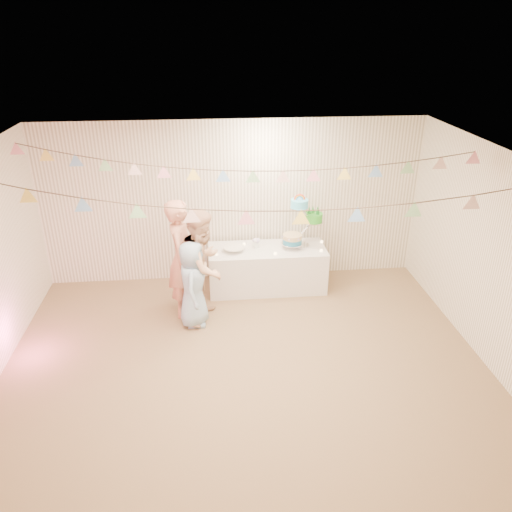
{
  "coord_description": "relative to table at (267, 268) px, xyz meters",
  "views": [
    {
      "loc": [
        -0.37,
        -5.01,
        3.92
      ],
      "look_at": [
        0.2,
        0.8,
        1.15
      ],
      "focal_mm": 35.0,
      "sensor_mm": 36.0,
      "label": 1
    }
  ],
  "objects": [
    {
      "name": "floor",
      "position": [
        -0.49,
        -2.03,
        -0.34
      ],
      "size": [
        6.0,
        6.0,
        0.0
      ],
      "primitive_type": "plane",
      "color": "brown",
      "rests_on": "ground"
    },
    {
      "name": "ceiling",
      "position": [
        -0.49,
        -2.03,
        2.26
      ],
      "size": [
        6.0,
        6.0,
        0.0
      ],
      "primitive_type": "plane",
      "color": "silver",
      "rests_on": "ground"
    },
    {
      "name": "back_wall",
      "position": [
        -0.49,
        0.47,
        0.96
      ],
      "size": [
        6.0,
        6.0,
        0.0
      ],
      "primitive_type": "plane",
      "color": "white",
      "rests_on": "ground"
    },
    {
      "name": "front_wall",
      "position": [
        -0.49,
        -4.53,
        0.96
      ],
      "size": [
        6.0,
        6.0,
        0.0
      ],
      "primitive_type": "plane",
      "color": "white",
      "rests_on": "ground"
    },
    {
      "name": "right_wall",
      "position": [
        2.51,
        -2.03,
        0.96
      ],
      "size": [
        5.0,
        5.0,
        0.0
      ],
      "primitive_type": "plane",
      "color": "white",
      "rests_on": "ground"
    },
    {
      "name": "table",
      "position": [
        0.0,
        0.0,
        0.0
      ],
      "size": [
        1.83,
        0.73,
        0.69
      ],
      "primitive_type": "cube",
      "color": "silver",
      "rests_on": "floor"
    },
    {
      "name": "cake_stand",
      "position": [
        0.55,
        0.05,
        0.81
      ],
      "size": [
        0.72,
        0.43,
        0.81
      ],
      "primitive_type": null,
      "color": "silver",
      "rests_on": "table"
    },
    {
      "name": "cake_bottom",
      "position": [
        0.4,
        -0.01,
        0.49
      ],
      "size": [
        0.31,
        0.31,
        0.15
      ],
      "primitive_type": null,
      "color": "teal",
      "rests_on": "cake_stand"
    },
    {
      "name": "cake_middle",
      "position": [
        0.73,
        0.14,
        0.76
      ],
      "size": [
        0.27,
        0.27,
        0.22
      ],
      "primitive_type": null,
      "color": "green",
      "rests_on": "cake_stand"
    },
    {
      "name": "cake_top_tier",
      "position": [
        0.49,
        0.02,
        1.03
      ],
      "size": [
        0.25,
        0.25,
        0.19
      ],
      "primitive_type": null,
      "color": "#51D1FE",
      "rests_on": "cake_stand"
    },
    {
      "name": "platter",
      "position": [
        -0.52,
        -0.05,
        0.42
      ],
      "size": [
        0.33,
        0.33,
        0.02
      ],
      "primitive_type": "cylinder",
      "color": "white",
      "rests_on": "table"
    },
    {
      "name": "posy",
      "position": [
        -0.16,
        0.05,
        0.49
      ],
      "size": [
        0.14,
        0.14,
        0.16
      ],
      "primitive_type": null,
      "color": "white",
      "rests_on": "table"
    },
    {
      "name": "person_adult_a",
      "position": [
        -1.28,
        -0.62,
        0.53
      ],
      "size": [
        0.49,
        0.68,
        1.74
      ],
      "primitive_type": "imported",
      "rotation": [
        0.0,
        0.0,
        1.44
      ],
      "color": "tan",
      "rests_on": "floor"
    },
    {
      "name": "person_adult_b",
      "position": [
        -0.99,
        -0.78,
        0.48
      ],
      "size": [
        0.9,
        0.99,
        1.65
      ],
      "primitive_type": "imported",
      "rotation": [
        0.0,
        0.0,
        1.15
      ],
      "color": "#D8A884",
      "rests_on": "floor"
    },
    {
      "name": "person_child",
      "position": [
        -1.14,
        -0.94,
        0.29
      ],
      "size": [
        0.46,
        0.65,
        1.26
      ],
      "primitive_type": "imported",
      "rotation": [
        0.0,
        0.0,
        1.47
      ],
      "color": "#98B8D7",
      "rests_on": "floor"
    },
    {
      "name": "bunting_back",
      "position": [
        -0.49,
        -0.93,
        2.01
      ],
      "size": [
        5.6,
        1.1,
        0.4
      ],
      "primitive_type": null,
      "color": "pink",
      "rests_on": "ceiling"
    },
    {
      "name": "bunting_front",
      "position": [
        -0.49,
        -2.23,
        1.98
      ],
      "size": [
        5.6,
        0.9,
        0.36
      ],
      "primitive_type": null,
      "color": "#72A5E5",
      "rests_on": "ceiling"
    },
    {
      "name": "tealight_0",
      "position": [
        -0.8,
        -0.15,
        0.36
      ],
      "size": [
        0.04,
        0.04,
        0.03
      ],
      "primitive_type": "cylinder",
      "color": "#FFD88C",
      "rests_on": "table"
    },
    {
      "name": "tealight_1",
      "position": [
        -0.35,
        0.18,
        0.36
      ],
      "size": [
        0.04,
        0.04,
        0.03
      ],
      "primitive_type": "cylinder",
      "color": "#FFD88C",
      "rests_on": "table"
    },
    {
      "name": "tealight_2",
      "position": [
        0.1,
        -0.22,
        0.36
      ],
      "size": [
        0.04,
        0.04,
        0.03
      ],
      "primitive_type": "cylinder",
      "color": "#FFD88C",
      "rests_on": "table"
    },
    {
      "name": "tealight_3",
      "position": [
        0.35,
        0.22,
        0.36
      ],
      "size": [
        0.04,
        0.04,
        0.03
      ],
      "primitive_type": "cylinder",
      "color": "#FFD88C",
      "rests_on": "table"
    },
    {
      "name": "tealight_4",
      "position": [
        0.82,
        -0.18,
        0.36
      ],
      "size": [
        0.04,
        0.04,
        0.03
      ],
      "primitive_type": "cylinder",
      "color": "#FFD88C",
      "rests_on": "table"
    },
    {
      "name": "tealight_5",
      "position": [
        0.9,
        0.15,
        0.36
      ],
      "size": [
        0.04,
        0.04,
        0.03
      ],
      "primitive_type": "cylinder",
      "color": "#FFD88C",
      "rests_on": "table"
    }
  ]
}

